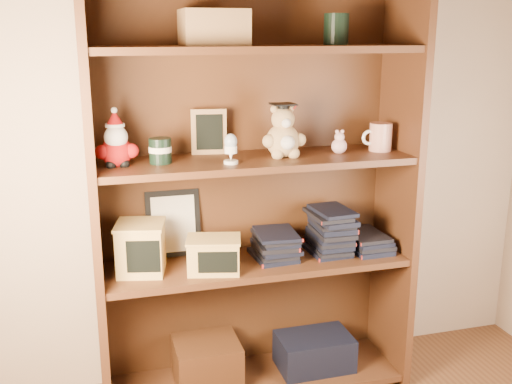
% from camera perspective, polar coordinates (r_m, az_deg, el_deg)
% --- Properties ---
extents(room_envelope, '(3.04, 3.04, 2.51)m').
position_cam_1_polar(room_envelope, '(0.85, 10.53, 16.04)').
color(room_envelope, brown).
rests_on(room_envelope, ground).
extents(bookcase, '(1.20, 0.35, 1.60)m').
position_cam_1_polar(bookcase, '(2.28, -0.41, -0.69)').
color(bookcase, '#502C17').
rests_on(bookcase, ground).
extents(shelf_lower, '(1.14, 0.33, 0.02)m').
position_cam_1_polar(shelf_lower, '(2.31, 0.00, -6.78)').
color(shelf_lower, '#502C17').
rests_on(shelf_lower, ground).
extents(shelf_upper, '(1.14, 0.33, 0.02)m').
position_cam_1_polar(shelf_upper, '(2.20, 0.00, 2.96)').
color(shelf_upper, '#502C17').
rests_on(shelf_upper, ground).
extents(santa_plush, '(0.15, 0.11, 0.21)m').
position_cam_1_polar(santa_plush, '(2.10, -13.17, 4.45)').
color(santa_plush, '#A50F0F').
rests_on(santa_plush, shelf_upper).
extents(teachers_tin, '(0.08, 0.08, 0.09)m').
position_cam_1_polar(teachers_tin, '(2.12, -9.11, 3.93)').
color(teachers_tin, black).
rests_on(teachers_tin, shelf_upper).
extents(chalkboard_plaque, '(0.13, 0.08, 0.17)m').
position_cam_1_polar(chalkboard_plaque, '(2.25, -4.51, 5.67)').
color(chalkboard_plaque, '#9E7547').
rests_on(chalkboard_plaque, shelf_upper).
extents(egg_cup, '(0.05, 0.05, 0.11)m').
position_cam_1_polar(egg_cup, '(2.08, -2.42, 4.25)').
color(egg_cup, white).
rests_on(egg_cup, shelf_upper).
extents(grad_teddy_bear, '(0.17, 0.14, 0.20)m').
position_cam_1_polar(grad_teddy_bear, '(2.20, 2.62, 5.34)').
color(grad_teddy_bear, tan).
rests_on(grad_teddy_bear, shelf_upper).
extents(pink_figurine, '(0.06, 0.06, 0.09)m').
position_cam_1_polar(pink_figurine, '(2.30, 7.93, 4.56)').
color(pink_figurine, beige).
rests_on(pink_figurine, shelf_upper).
extents(teacher_mug, '(0.12, 0.09, 0.11)m').
position_cam_1_polar(teacher_mug, '(2.37, 11.72, 5.16)').
color(teacher_mug, silver).
rests_on(teacher_mug, shelf_upper).
extents(certificate_frame, '(0.21, 0.05, 0.26)m').
position_cam_1_polar(certificate_frame, '(2.34, -7.88, -2.98)').
color(certificate_frame, black).
rests_on(certificate_frame, shelf_lower).
extents(treats_box, '(0.20, 0.20, 0.19)m').
position_cam_1_polar(treats_box, '(2.20, -10.90, -5.21)').
color(treats_box, '#DDB15A').
rests_on(treats_box, shelf_lower).
extents(pencils_box, '(0.22, 0.18, 0.13)m').
position_cam_1_polar(pencils_box, '(2.19, -4.05, -5.96)').
color(pencils_box, '#DDB15A').
rests_on(pencils_box, shelf_lower).
extents(book_stack_left, '(0.14, 0.20, 0.11)m').
position_cam_1_polar(book_stack_left, '(2.31, 1.83, -5.00)').
color(book_stack_left, black).
rests_on(book_stack_left, shelf_lower).
extents(book_stack_mid, '(0.14, 0.20, 0.18)m').
position_cam_1_polar(book_stack_mid, '(2.37, 7.10, -3.73)').
color(book_stack_mid, black).
rests_on(book_stack_mid, shelf_lower).
extents(book_stack_right, '(0.14, 0.20, 0.06)m').
position_cam_1_polar(book_stack_right, '(2.46, 10.47, -4.61)').
color(book_stack_right, black).
rests_on(book_stack_right, shelf_lower).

